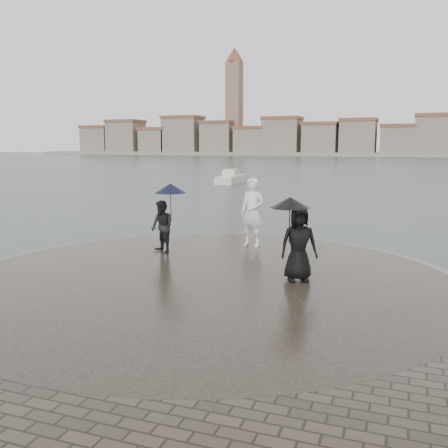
% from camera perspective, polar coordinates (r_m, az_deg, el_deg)
% --- Properties ---
extents(ground, '(400.00, 400.00, 0.00)m').
position_cam_1_polar(ground, '(9.30, -10.71, -13.27)').
color(ground, '#2B3835').
rests_on(ground, ground).
extents(kerb_ring, '(12.50, 12.50, 0.32)m').
position_cam_1_polar(kerb_ring, '(12.20, -2.16, -6.89)').
color(kerb_ring, gray).
rests_on(kerb_ring, ground).
extents(quay_tip, '(11.90, 11.90, 0.36)m').
position_cam_1_polar(quay_tip, '(12.20, -2.16, -6.80)').
color(quay_tip, '#2D261E').
rests_on(quay_tip, ground).
extents(statue, '(0.85, 0.62, 2.14)m').
position_cam_1_polar(statue, '(15.54, 3.26, 1.34)').
color(statue, white).
rests_on(statue, quay_tip).
extents(visitor_left, '(1.19, 1.01, 2.04)m').
position_cam_1_polar(visitor_left, '(14.73, -6.84, 0.88)').
color(visitor_left, black).
rests_on(visitor_left, quay_tip).
extents(visitor_right, '(1.23, 1.01, 1.95)m').
position_cam_1_polar(visitor_right, '(11.69, 8.33, -1.23)').
color(visitor_right, black).
rests_on(visitor_right, quay_tip).
extents(far_skyline, '(260.00, 20.00, 37.00)m').
position_cam_1_polar(far_skyline, '(168.39, 17.06, 9.32)').
color(far_skyline, gray).
rests_on(far_skyline, ground).
extents(boats, '(26.41, 12.75, 1.50)m').
position_cam_1_polar(boats, '(47.85, 15.54, 4.92)').
color(boats, silver).
rests_on(boats, ground).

